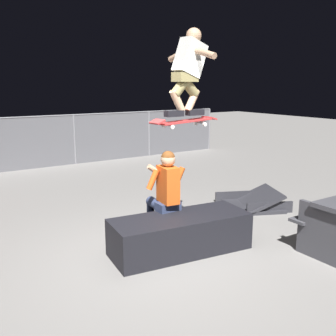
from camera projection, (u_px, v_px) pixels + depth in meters
ground_plane at (164, 258)px, 5.05m from camera, size 40.00×40.00×0.00m
ledge_box_main at (180, 234)px, 5.20m from camera, size 1.93×0.91×0.50m
person_sitting_on_ledge at (165, 191)px, 5.43m from camera, size 0.60×0.77×1.33m
skateboard at (185, 121)px, 5.16m from camera, size 1.03×0.28×0.13m
skater_airborne at (188, 68)px, 5.05m from camera, size 0.63×0.89×1.12m
kicker_ramp at (252, 204)px, 7.11m from camera, size 1.22×1.22×0.42m
fence_back at (30, 141)px, 10.20m from camera, size 12.05×0.05×1.39m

